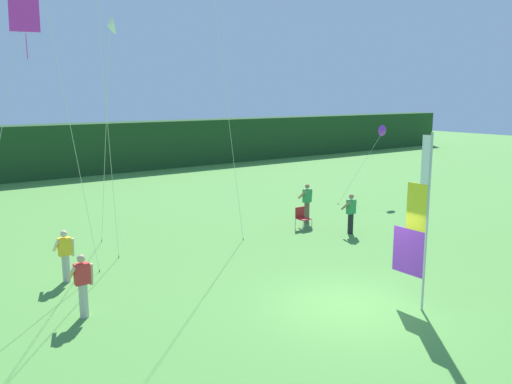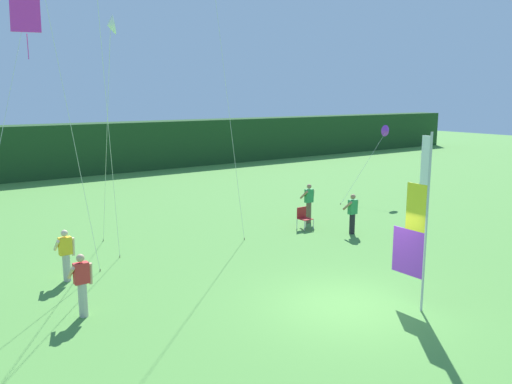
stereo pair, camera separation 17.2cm
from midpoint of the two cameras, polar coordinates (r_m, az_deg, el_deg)
name	(u,v)px [view 2 (the right image)]	position (r m, az deg, el deg)	size (l,w,h in m)	color
ground_plane	(347,306)	(14.17, 10.27, -12.17)	(120.00, 120.00, 0.00)	#518E3D
distant_treeline	(57,150)	(37.61, -20.80, 4.27)	(80.00, 2.40, 3.49)	#1E421E
banner_flag	(416,225)	(13.85, 17.47, -3.50)	(0.06, 1.03, 4.56)	#B7B7BC
person_near_banner	(309,202)	(22.47, 6.01, -1.12)	(0.55, 0.48, 1.69)	brown
person_mid_field	(352,213)	(20.96, 10.73, -2.25)	(0.55, 0.48, 1.60)	black
person_far_left	(82,283)	(13.72, -18.16, -9.48)	(0.55, 0.48, 1.61)	#B7B2A3
person_far_right	(66,254)	(16.40, -19.80, -6.40)	(0.55, 0.48, 1.56)	#B7B2A3
folding_chair	(304,217)	(21.54, 5.46, -2.69)	(0.51, 0.51, 0.89)	#BCBCC1
kite_white_delta_0	(110,28)	(16.29, -15.32, 16.91)	(0.91, 4.02, 7.71)	brown
kite_magenta_diamond_3	(23,23)	(16.54, -23.80, 16.56)	(2.74, 1.75, 8.23)	brown
kite_purple_delta_5	(386,131)	(28.21, 14.23, 6.46)	(3.37, 0.27, 3.89)	brown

